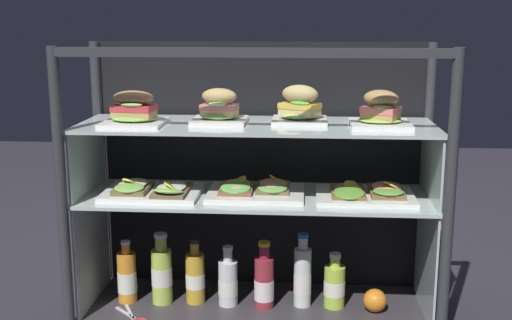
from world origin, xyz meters
name	(u,v)px	position (x,y,z in m)	size (l,w,h in m)	color
ground_plane	(256,317)	(0.00, 0.00, -0.01)	(6.00, 6.00, 0.02)	#2C2933
case_base_deck	(256,310)	(0.00, 0.00, 0.02)	(1.19, 0.41, 0.03)	#38353A
case_frame	(258,166)	(0.00, 0.11, 0.49)	(1.19, 0.41, 0.90)	#333338
riser_lower_tier	(256,253)	(0.00, 0.00, 0.22)	(1.12, 0.34, 0.37)	silver
shelf_lower_glass	(256,197)	(0.00, 0.00, 0.41)	(1.14, 0.36, 0.01)	silver
riser_upper_tier	(256,162)	(0.00, 0.00, 0.53)	(1.12, 0.34, 0.22)	silver
shelf_upper_glass	(256,126)	(0.00, 0.00, 0.65)	(1.14, 0.36, 0.01)	silver
plated_roll_sandwich_near_right_corner	(134,112)	(-0.38, -0.04, 0.69)	(0.19, 0.19, 0.11)	white
plated_roll_sandwich_near_left_corner	(219,110)	(-0.12, 0.01, 0.70)	(0.17, 0.17, 0.11)	white
plated_roll_sandwich_center	(300,108)	(0.14, 0.04, 0.70)	(0.18, 0.18, 0.12)	white
plated_roll_sandwich_mid_left	(380,114)	(0.39, -0.02, 0.69)	(0.18, 0.18, 0.11)	white
open_sandwich_tray_mid_left	(152,190)	(-0.34, -0.03, 0.44)	(0.31, 0.25, 0.06)	white
open_sandwich_tray_center	(255,190)	(0.00, 0.00, 0.44)	(0.31, 0.23, 0.06)	white
open_sandwich_tray_far_right	(367,193)	(0.36, -0.01, 0.44)	(0.31, 0.23, 0.06)	white
juice_bottle_front_right_end	(127,277)	(-0.44, 0.00, 0.12)	(0.06, 0.06, 0.22)	orange
juice_bottle_front_second	(161,274)	(-0.32, 0.00, 0.14)	(0.07, 0.07, 0.25)	#B8D951
juice_bottle_back_left	(195,277)	(-0.21, 0.01, 0.12)	(0.07, 0.07, 0.23)	gold
juice_bottle_back_right	(228,282)	(-0.09, 0.00, 0.11)	(0.07, 0.07, 0.21)	silver
juice_bottle_front_middle	(264,282)	(0.03, -0.01, 0.12)	(0.07, 0.07, 0.23)	#9D2C38
juice_bottle_near_post	(303,277)	(0.16, 0.01, 0.13)	(0.06, 0.06, 0.25)	white
juice_bottle_front_left_end	(334,285)	(0.26, 0.01, 0.11)	(0.07, 0.07, 0.19)	#B0D846
orange_fruit_beside_bottles	(375,300)	(0.39, -0.02, 0.07)	(0.08, 0.08, 0.08)	orange
kitchen_scissors	(135,320)	(-0.38, -0.15, 0.04)	(0.14, 0.16, 0.01)	silver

